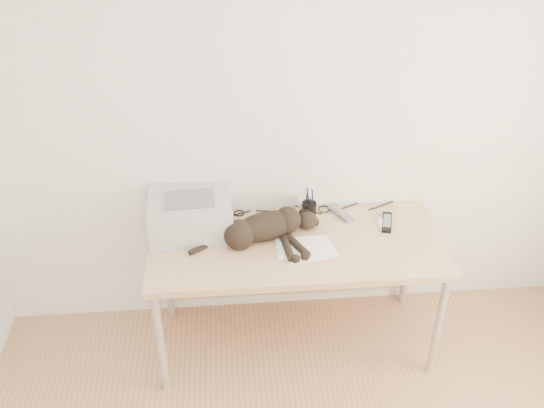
{
  "coord_description": "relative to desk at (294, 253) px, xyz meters",
  "views": [
    {
      "loc": [
        -0.36,
        -1.24,
        2.69
      ],
      "look_at": [
        -0.14,
        1.34,
        1.03
      ],
      "focal_mm": 40.0,
      "sensor_mm": 36.0,
      "label": 1
    }
  ],
  "objects": [
    {
      "name": "cable_tangle",
      "position": [
        0.0,
        0.22,
        0.14
      ],
      "size": [
        1.36,
        0.07,
        0.01
      ],
      "primitive_type": null,
      "color": "black",
      "rests_on": "desk"
    },
    {
      "name": "mug",
      "position": [
        0.09,
        0.19,
        0.18
      ],
      "size": [
        0.15,
        0.15,
        0.1
      ],
      "primitive_type": "imported",
      "rotation": [
        0.0,
        0.0,
        0.86
      ],
      "color": "white",
      "rests_on": "desk"
    },
    {
      "name": "wall_back",
      "position": [
        0.0,
        0.27,
        0.69
      ],
      "size": [
        3.5,
        0.0,
        3.5
      ],
      "primitive_type": "plane",
      "rotation": [
        1.57,
        0.0,
        0.0
      ],
      "color": "white",
      "rests_on": "floor"
    },
    {
      "name": "remote_black",
      "position": [
        0.53,
        0.05,
        0.14
      ],
      "size": [
        0.1,
        0.2,
        0.02
      ],
      "primitive_type": "cube",
      "rotation": [
        0.0,
        0.0,
        -0.27
      ],
      "color": "black",
      "rests_on": "desk"
    },
    {
      "name": "desk",
      "position": [
        0.0,
        0.0,
        0.0
      ],
      "size": [
        1.6,
        0.7,
        0.74
      ],
      "color": "tan",
      "rests_on": "floor"
    },
    {
      "name": "printer",
      "position": [
        -0.57,
        0.08,
        0.24
      ],
      "size": [
        0.46,
        0.4,
        0.21
      ],
      "color": "#B8B8BD",
      "rests_on": "desk"
    },
    {
      "name": "mouse",
      "position": [
        0.5,
        0.05,
        0.15
      ],
      "size": [
        0.07,
        0.11,
        0.03
      ],
      "primitive_type": "ellipsoid",
      "rotation": [
        0.0,
        0.0,
        -0.06
      ],
      "color": "white",
      "rests_on": "desk"
    },
    {
      "name": "remote_grey",
      "position": [
        0.29,
        0.16,
        0.14
      ],
      "size": [
        0.13,
        0.19,
        0.02
      ],
      "primitive_type": "cube",
      "rotation": [
        0.0,
        0.0,
        0.48
      ],
      "color": "slate",
      "rests_on": "desk"
    },
    {
      "name": "papers",
      "position": [
        0.04,
        -0.15,
        0.14
      ],
      "size": [
        0.33,
        0.26,
        0.01
      ],
      "color": "white",
      "rests_on": "desk"
    },
    {
      "name": "cat",
      "position": [
        -0.19,
        -0.04,
        0.21
      ],
      "size": [
        0.74,
        0.37,
        0.17
      ],
      "rotation": [
        0.0,
        0.0,
        0.32
      ],
      "color": "black",
      "rests_on": "desk"
    },
    {
      "name": "pen_cup",
      "position": [
        0.1,
        0.13,
        0.19
      ],
      "size": [
        0.08,
        0.08,
        0.21
      ],
      "color": "black",
      "rests_on": "desk"
    }
  ]
}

